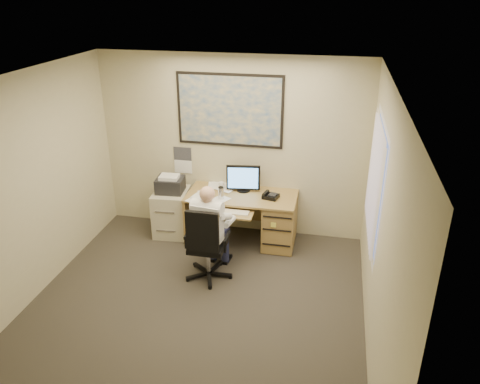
% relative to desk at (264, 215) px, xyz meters
% --- Properties ---
extents(room_shell, '(4.00, 4.50, 2.70)m').
position_rel_desk_xyz_m(room_shell, '(-0.56, -1.90, 0.91)').
color(room_shell, '#312D26').
rests_on(room_shell, ground).
extents(desk, '(1.60, 0.97, 1.15)m').
position_rel_desk_xyz_m(desk, '(0.00, 0.00, 0.00)').
color(desk, '#A08144').
rests_on(desk, ground).
extents(world_map, '(1.56, 0.03, 1.06)m').
position_rel_desk_xyz_m(world_map, '(-0.58, 0.33, 1.46)').
color(world_map, '#1E4C93').
rests_on(world_map, room_shell).
extents(wall_calendar, '(0.28, 0.01, 0.42)m').
position_rel_desk_xyz_m(wall_calendar, '(-1.33, 0.34, 0.64)').
color(wall_calendar, white).
rests_on(wall_calendar, room_shell).
extents(window_blinds, '(0.06, 1.40, 1.30)m').
position_rel_desk_xyz_m(window_blinds, '(1.41, -1.10, 1.11)').
color(window_blinds, white).
rests_on(window_blinds, room_shell).
extents(filing_cabinet, '(0.54, 0.63, 0.96)m').
position_rel_desk_xyz_m(filing_cabinet, '(-1.43, -0.00, -0.03)').
color(filing_cabinet, beige).
rests_on(filing_cabinet, ground).
extents(office_chair, '(0.63, 0.63, 1.06)m').
position_rel_desk_xyz_m(office_chair, '(-0.57, -1.10, -0.13)').
color(office_chair, black).
rests_on(office_chair, ground).
extents(person, '(0.62, 0.81, 1.29)m').
position_rel_desk_xyz_m(person, '(-0.57, -1.02, 0.20)').
color(person, white).
rests_on(person, office_chair).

